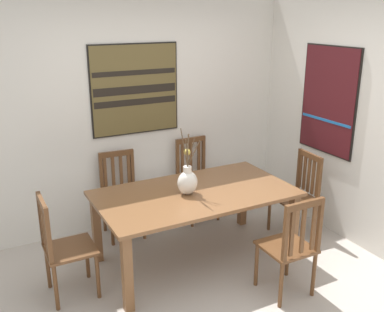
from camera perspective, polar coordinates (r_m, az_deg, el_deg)
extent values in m
cube|color=#B2A89E|center=(4.13, 3.79, -18.04)|extent=(6.40, 6.40, 0.03)
cube|color=silver|center=(5.11, -6.86, 6.00)|extent=(6.40, 0.12, 2.70)
cube|color=brown|center=(4.30, 0.39, -4.89)|extent=(1.91, 1.06, 0.03)
cube|color=brown|center=(3.80, -8.39, -14.86)|extent=(0.08, 0.08, 0.72)
cube|color=brown|center=(4.58, 12.95, -9.04)|extent=(0.08, 0.08, 0.72)
cube|color=brown|center=(4.55, -12.27, -9.18)|extent=(0.08, 0.08, 0.72)
cube|color=brown|center=(5.22, 6.57, -5.17)|extent=(0.08, 0.08, 0.72)
ellipsoid|color=silver|center=(4.20, -0.59, -3.48)|extent=(0.20, 0.17, 0.23)
cylinder|color=silver|center=(4.15, -0.60, -1.74)|extent=(0.08, 0.08, 0.06)
cylinder|color=brown|center=(4.10, 0.21, 0.32)|extent=(0.11, 0.07, 0.26)
cylinder|color=brown|center=(4.04, -0.55, 0.69)|extent=(0.05, 0.10, 0.35)
cylinder|color=brown|center=(4.07, -0.70, 0.36)|extent=(0.05, 0.05, 0.28)
cylinder|color=brown|center=(4.17, -0.48, 0.77)|extent=(0.08, 0.12, 0.28)
cylinder|color=brown|center=(4.09, -0.12, 0.54)|extent=(0.06, 0.06, 0.30)
cylinder|color=brown|center=(4.09, -1.03, 1.09)|extent=(0.06, 0.04, 0.37)
sphere|color=#E5CC4C|center=(4.15, -0.63, 0.51)|extent=(0.06, 0.06, 0.06)
cube|color=brown|center=(5.06, 12.96, -5.28)|extent=(0.45, 0.45, 0.03)
cylinder|color=brown|center=(4.93, 12.29, -8.84)|extent=(0.04, 0.04, 0.43)
cylinder|color=brown|center=(5.19, 9.99, -7.23)|extent=(0.04, 0.04, 0.43)
cylinder|color=brown|center=(5.13, 15.61, -7.98)|extent=(0.04, 0.04, 0.43)
cylinder|color=brown|center=(5.38, 13.23, -6.49)|extent=(0.04, 0.04, 0.43)
cube|color=brown|center=(4.95, 16.17, -2.91)|extent=(0.04, 0.04, 0.49)
cube|color=brown|center=(5.21, 13.70, -1.63)|extent=(0.04, 0.04, 0.49)
cube|color=brown|center=(5.01, 15.10, 0.03)|extent=(0.06, 0.38, 0.06)
cube|color=brown|center=(4.97, 15.96, -2.97)|extent=(0.02, 0.04, 0.40)
cube|color=brown|center=(5.03, 15.42, -2.69)|extent=(0.02, 0.04, 0.40)
cube|color=brown|center=(5.08, 14.89, -2.41)|extent=(0.02, 0.04, 0.40)
cube|color=brown|center=(5.14, 14.38, -2.14)|extent=(0.02, 0.04, 0.40)
cube|color=brown|center=(5.19, 13.87, -1.88)|extent=(0.02, 0.04, 0.40)
cube|color=brown|center=(5.32, 0.81, -3.63)|extent=(0.43, 0.43, 0.03)
cylinder|color=brown|center=(5.35, 3.45, -6.17)|extent=(0.04, 0.04, 0.43)
cylinder|color=brown|center=(5.18, 0.05, -6.98)|extent=(0.04, 0.04, 0.43)
cylinder|color=brown|center=(5.63, 1.49, -4.85)|extent=(0.04, 0.04, 0.43)
cylinder|color=brown|center=(5.47, -1.78, -5.57)|extent=(0.04, 0.04, 0.43)
cube|color=brown|center=(5.46, 1.48, 0.02)|extent=(0.04, 0.04, 0.52)
cube|color=brown|center=(5.30, -1.88, -0.57)|extent=(0.04, 0.04, 0.52)
cube|color=brown|center=(5.31, -0.18, 2.09)|extent=(0.38, 0.04, 0.06)
cube|color=brown|center=(5.43, 0.88, -0.23)|extent=(0.04, 0.02, 0.43)
cube|color=brown|center=(5.38, -0.18, -0.42)|extent=(0.04, 0.02, 0.43)
cube|color=brown|center=(5.33, -1.25, -0.61)|extent=(0.04, 0.02, 0.43)
cube|color=brown|center=(4.05, 12.12, -11.44)|extent=(0.43, 0.43, 0.03)
cylinder|color=brown|center=(4.19, 8.35, -13.74)|extent=(0.04, 0.04, 0.43)
cylinder|color=brown|center=(4.39, 12.29, -12.44)|extent=(0.04, 0.04, 0.43)
cylinder|color=brown|center=(3.96, 11.46, -16.09)|extent=(0.04, 0.04, 0.43)
cylinder|color=brown|center=(4.16, 15.49, -14.55)|extent=(0.04, 0.04, 0.43)
cube|color=brown|center=(3.70, 12.04, -9.85)|extent=(0.04, 0.04, 0.50)
cube|color=brown|center=(3.92, 16.20, -8.53)|extent=(0.04, 0.04, 0.50)
cube|color=brown|center=(3.71, 14.45, -6.15)|extent=(0.38, 0.04, 0.06)
cube|color=brown|center=(3.74, 12.82, -9.80)|extent=(0.04, 0.02, 0.41)
cube|color=brown|center=(3.81, 14.17, -9.38)|extent=(0.04, 0.02, 0.41)
cube|color=brown|center=(3.88, 15.46, -8.97)|extent=(0.04, 0.02, 0.41)
cube|color=brown|center=(4.97, -8.96, -5.48)|extent=(0.45, 0.45, 0.03)
cylinder|color=brown|center=(4.95, -6.23, -8.36)|extent=(0.04, 0.04, 0.43)
cylinder|color=brown|center=(4.87, -10.31, -9.05)|extent=(0.04, 0.04, 0.43)
cylinder|color=brown|center=(5.26, -7.47, -6.73)|extent=(0.04, 0.04, 0.43)
cylinder|color=brown|center=(5.18, -11.31, -7.35)|extent=(0.04, 0.04, 0.43)
cube|color=brown|center=(5.09, -7.73, -1.73)|extent=(0.04, 0.04, 0.49)
cube|color=brown|center=(5.01, -11.67, -2.29)|extent=(0.04, 0.04, 0.49)
cube|color=brown|center=(4.97, -9.81, 0.30)|extent=(0.38, 0.06, 0.06)
cube|color=brown|center=(5.08, -8.19, -1.96)|extent=(0.04, 0.02, 0.40)
cube|color=brown|center=(5.06, -9.18, -2.10)|extent=(0.04, 0.02, 0.40)
cube|color=brown|center=(5.04, -10.18, -2.24)|extent=(0.04, 0.02, 0.40)
cube|color=brown|center=(5.02, -11.18, -2.38)|extent=(0.04, 0.02, 0.40)
cube|color=brown|center=(4.08, -15.51, -11.53)|extent=(0.42, 0.42, 0.03)
cylinder|color=brown|center=(4.38, -13.44, -12.62)|extent=(0.04, 0.04, 0.43)
cylinder|color=brown|center=(4.08, -12.10, -15.01)|extent=(0.04, 0.04, 0.43)
cylinder|color=brown|center=(4.32, -18.17, -13.48)|extent=(0.04, 0.04, 0.43)
cylinder|color=brown|center=(4.02, -17.23, -15.99)|extent=(0.04, 0.04, 0.43)
cube|color=brown|center=(4.09, -18.99, -7.63)|extent=(0.04, 0.04, 0.50)
cube|color=brown|center=(3.77, -18.08, -9.82)|extent=(0.04, 0.04, 0.50)
cube|color=brown|center=(3.84, -18.88, -5.75)|extent=(0.03, 0.38, 0.06)
cube|color=brown|center=(4.06, -18.87, -8.07)|extent=(0.02, 0.04, 0.41)
cube|color=brown|center=(3.98, -18.65, -8.60)|extent=(0.02, 0.04, 0.41)
cube|color=brown|center=(3.90, -18.42, -9.16)|extent=(0.02, 0.04, 0.41)
cube|color=brown|center=(3.82, -18.18, -9.74)|extent=(0.02, 0.04, 0.41)
cube|color=black|center=(4.99, -7.41, 8.56)|extent=(1.02, 0.04, 1.00)
cube|color=brown|center=(4.97, -7.32, 8.53)|extent=(0.99, 0.01, 0.97)
cube|color=black|center=(4.94, -7.39, 10.67)|extent=(0.96, 0.00, 0.05)
cube|color=black|center=(4.96, -7.30, 8.50)|extent=(0.96, 0.00, 0.09)
cube|color=black|center=(4.99, -7.24, 6.96)|extent=(0.96, 0.00, 0.07)
cube|color=black|center=(5.11, 17.35, 6.88)|extent=(0.04, 0.80, 1.19)
cube|color=#471419|center=(5.10, 17.17, 6.87)|extent=(0.01, 0.77, 1.16)
cube|color=#1E60A8|center=(5.14, 16.90, 4.46)|extent=(0.00, 0.74, 0.03)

